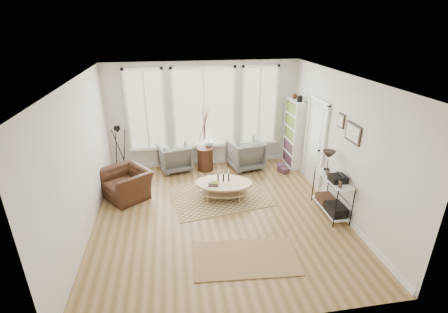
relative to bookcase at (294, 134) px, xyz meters
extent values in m
plane|color=olive|center=(-2.44, -2.23, -0.96)|extent=(5.50, 5.50, 0.00)
plane|color=white|center=(-2.44, -2.23, 1.94)|extent=(5.50, 5.50, 0.00)
cube|color=silver|center=(-2.44, 0.52, 0.49)|extent=(5.20, 0.04, 2.90)
cube|color=silver|center=(-2.44, -4.98, 0.49)|extent=(5.20, 0.04, 2.90)
cube|color=silver|center=(-5.04, -2.23, 0.49)|extent=(0.04, 5.50, 2.90)
cube|color=silver|center=(0.16, -2.23, 0.49)|extent=(0.04, 5.50, 2.90)
cube|color=white|center=(-2.44, 0.51, -0.90)|extent=(5.10, 0.04, 0.12)
cube|color=white|center=(0.15, -2.23, -0.90)|extent=(0.03, 5.40, 0.12)
cube|color=#D3B489|center=(-2.44, 0.50, 0.69)|extent=(1.60, 0.03, 2.10)
cube|color=#D3B489|center=(-3.99, 0.50, 0.69)|extent=(0.90, 0.03, 2.10)
cube|color=#D3B489|center=(-0.89, 0.50, 0.69)|extent=(0.90, 0.03, 2.10)
cube|color=white|center=(-2.44, 0.48, 0.69)|extent=(1.74, 0.06, 2.24)
cube|color=white|center=(-3.99, 0.48, 0.69)|extent=(1.04, 0.06, 2.24)
cube|color=white|center=(-0.89, 0.48, 0.69)|extent=(1.04, 0.06, 2.24)
cube|color=white|center=(-2.44, 0.46, -0.39)|extent=(4.10, 0.12, 0.06)
cube|color=silver|center=(0.14, -1.08, 0.09)|extent=(0.04, 0.88, 2.10)
cube|color=white|center=(0.12, -1.08, 0.34)|extent=(0.01, 0.55, 1.20)
cube|color=white|center=(0.12, -1.57, 0.09)|extent=(0.06, 0.08, 2.18)
cube|color=white|center=(0.12, -0.59, 0.09)|extent=(0.06, 0.08, 2.18)
cube|color=white|center=(0.12, -1.08, 1.18)|extent=(0.06, 1.06, 0.08)
sphere|color=black|center=(0.09, -1.41, 0.04)|extent=(0.06, 0.06, 0.06)
cube|color=white|center=(-0.01, -0.41, -0.01)|extent=(0.30, 0.03, 1.90)
cube|color=white|center=(-0.01, 0.41, -0.01)|extent=(0.30, 0.03, 1.90)
cube|color=white|center=(0.14, 0.00, -0.01)|extent=(0.02, 0.85, 1.90)
cube|color=white|center=(-0.01, 0.00, -0.01)|extent=(0.30, 0.81, 1.90)
cube|color=maroon|center=(-0.01, 0.00, -0.01)|extent=(0.24, 0.75, 1.76)
cube|color=black|center=(-0.01, -0.20, 1.02)|extent=(0.12, 0.10, 0.16)
sphere|color=#3C2115|center=(-0.01, 0.15, 1.01)|extent=(0.14, 0.14, 0.14)
cube|color=white|center=(-0.06, -2.53, -0.84)|extent=(0.37, 1.07, 0.03)
cube|color=white|center=(-0.06, -2.53, -0.14)|extent=(0.37, 1.07, 0.02)
cylinder|color=black|center=(-0.24, -3.06, -0.53)|extent=(0.02, 0.02, 0.85)
cylinder|color=black|center=(0.12, -3.06, -0.53)|extent=(0.02, 0.02, 0.85)
cylinder|color=black|center=(-0.24, -2.00, -0.53)|extent=(0.02, 0.02, 0.85)
cylinder|color=black|center=(0.12, -2.00, -0.53)|extent=(0.02, 0.02, 0.85)
cylinder|color=black|center=(-0.06, -2.18, -0.08)|extent=(0.14, 0.14, 0.02)
cylinder|color=black|center=(-0.06, -2.18, 0.06)|extent=(0.02, 0.02, 0.30)
cone|color=black|center=(-0.06, -2.18, 0.26)|extent=(0.28, 0.28, 0.18)
cube|color=black|center=(-0.06, -2.68, -0.05)|extent=(0.32, 0.30, 0.13)
cube|color=black|center=(-0.06, -2.78, -0.73)|extent=(0.32, 0.45, 0.20)
cube|color=#3C2115|center=(-0.06, -2.31, -0.75)|extent=(0.32, 0.40, 0.16)
cube|color=black|center=(-0.16, -2.95, -0.04)|extent=(0.02, 0.10, 0.14)
cube|color=black|center=(-0.16, -2.41, -0.05)|extent=(0.02, 0.10, 0.12)
cube|color=black|center=(0.14, -2.63, 0.89)|extent=(0.03, 0.52, 0.38)
cube|color=white|center=(0.13, -2.63, 0.89)|extent=(0.01, 0.44, 0.30)
cube|color=black|center=(0.14, -2.13, 0.99)|extent=(0.03, 0.24, 0.30)
cube|color=white|center=(0.13, -2.13, 0.99)|extent=(0.01, 0.18, 0.24)
cube|color=brown|center=(-2.31, -1.43, -0.95)|extent=(2.46, 2.00, 0.01)
cube|color=brown|center=(-2.19, -3.67, -0.94)|extent=(1.91, 1.15, 0.01)
ellipsoid|color=tan|center=(-2.23, -1.53, -0.77)|extent=(1.23, 0.90, 0.03)
ellipsoid|color=tan|center=(-2.23, -1.53, -0.56)|extent=(1.44, 1.06, 0.04)
cylinder|color=tan|center=(-2.59, -1.74, -0.77)|extent=(0.04, 0.04, 0.37)
cylinder|color=tan|center=(-1.86, -1.74, -0.77)|extent=(0.04, 0.04, 0.37)
cylinder|color=tan|center=(-2.59, -1.33, -0.77)|extent=(0.04, 0.04, 0.37)
cylinder|color=tan|center=(-1.86, -1.33, -0.77)|extent=(0.04, 0.04, 0.37)
cylinder|color=black|center=(-2.35, -1.48, -0.45)|extent=(0.04, 0.04, 0.19)
cylinder|color=black|center=(-2.23, -1.48, -0.45)|extent=(0.04, 0.04, 0.19)
cylinder|color=black|center=(-2.10, -1.48, -0.45)|extent=(0.04, 0.04, 0.19)
cube|color=#29502E|center=(-2.47, -1.63, -0.51)|extent=(0.23, 0.17, 0.06)
imported|color=#5F5F5B|center=(-3.31, 0.22, -0.58)|extent=(0.98, 0.99, 0.75)
imported|color=#5F5F5B|center=(-1.35, 0.05, -0.55)|extent=(1.04, 1.06, 0.82)
cylinder|color=#3C2115|center=(-2.48, 0.09, -0.63)|extent=(0.43, 0.43, 0.65)
imported|color=silver|center=(-2.36, 0.22, -0.17)|extent=(0.33, 0.33, 0.27)
imported|color=#3C2115|center=(-4.47, -1.09, -0.61)|extent=(1.39, 1.36, 0.68)
cylinder|color=black|center=(-4.69, -0.06, 0.36)|extent=(0.06, 0.06, 0.06)
cube|color=black|center=(-4.69, -0.06, 0.43)|extent=(0.15, 0.11, 0.10)
cylinder|color=black|center=(-4.69, -0.14, 0.43)|extent=(0.06, 0.08, 0.06)
cube|color=maroon|center=(-0.39, -0.27, -0.87)|extent=(0.28, 0.32, 0.18)
cube|color=maroon|center=(-0.39, -0.47, -0.88)|extent=(0.25, 0.28, 0.15)
camera|label=1|loc=(-3.30, -8.10, 2.94)|focal=26.00mm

